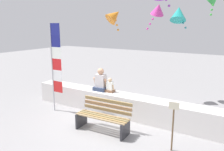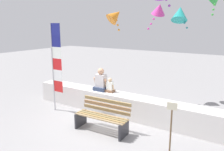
% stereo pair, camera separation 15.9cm
% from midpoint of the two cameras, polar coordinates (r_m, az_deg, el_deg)
% --- Properties ---
extents(ground_plane, '(40.00, 40.00, 0.00)m').
position_cam_midpoint_polar(ground_plane, '(7.19, -2.58, -12.11)').
color(ground_plane, gray).
extents(seawall_ledge, '(6.86, 0.63, 0.74)m').
position_cam_midpoint_polar(seawall_ledge, '(7.78, 1.24, -7.23)').
color(seawall_ledge, silver).
rests_on(seawall_ledge, ground).
extents(park_bench, '(1.61, 0.67, 0.88)m').
position_cam_midpoint_polar(park_bench, '(6.65, -2.82, -10.33)').
color(park_bench, '#9A805A').
rests_on(park_bench, ground).
extents(person_adult, '(0.52, 0.38, 0.80)m').
position_cam_midpoint_polar(person_adult, '(8.00, -3.39, -1.59)').
color(person_adult, '#2B3754').
rests_on(person_adult, seawall_ledge).
extents(person_child, '(0.33, 0.24, 0.50)m').
position_cam_midpoint_polar(person_child, '(7.83, -1.10, -2.77)').
color(person_child, brown).
rests_on(person_child, seawall_ledge).
extents(flag_banner, '(0.45, 0.05, 3.06)m').
position_cam_midpoint_polar(flag_banner, '(8.01, -14.62, 3.27)').
color(flag_banner, '#B7B7BC').
rests_on(flag_banner, ground).
extents(kite_magenta, '(0.82, 0.82, 1.05)m').
position_cam_midpoint_polar(kite_magenta, '(9.12, 10.92, 15.92)').
color(kite_magenta, '#DB3D9E').
extents(kite_orange, '(0.81, 0.88, 0.94)m').
position_cam_midpoint_polar(kite_orange, '(9.08, 0.11, 14.76)').
color(kite_orange, orange).
extents(kite_teal, '(0.76, 0.90, 0.97)m').
position_cam_midpoint_polar(kite_teal, '(9.51, 15.84, 14.68)').
color(kite_teal, teal).
extents(sign_post, '(0.24, 0.05, 1.24)m').
position_cam_midpoint_polar(sign_post, '(5.68, 14.25, -11.28)').
color(sign_post, brown).
rests_on(sign_post, ground).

